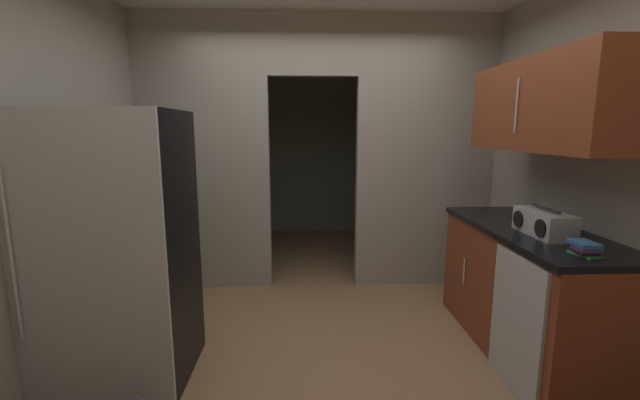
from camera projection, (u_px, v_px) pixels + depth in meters
name	position (u px, v px, depth m)	size (l,w,h in m)	color
ground	(328.00, 360.00, 2.85)	(20.00, 20.00, 0.00)	#93704C
kitchen_partition	(320.00, 148.00, 4.04)	(3.52, 0.12, 2.69)	#9E998C
adjoining_room_shell	(314.00, 148.00, 5.66)	(3.52, 2.33, 2.69)	gray
refrigerator	(116.00, 249.00, 2.55)	(0.85, 0.77, 1.72)	black
lower_cabinet_run	(526.00, 290.00, 2.92)	(0.65, 1.60, 0.92)	brown
dishwasher	(516.00, 325.00, 2.47)	(0.02, 0.56, 0.86)	#B7BABC
upper_cabinet_counterside	(543.00, 105.00, 2.70)	(0.36, 1.44, 0.61)	brown
boombox	(544.00, 223.00, 2.65)	(0.21, 0.43, 0.19)	#B2B2B7
book_stack	(585.00, 248.00, 2.23)	(0.13, 0.17, 0.08)	#388C47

